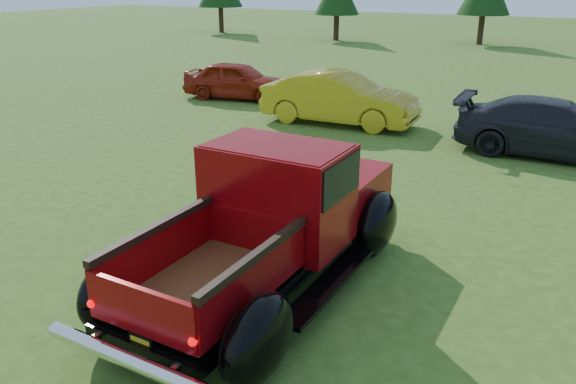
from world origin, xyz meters
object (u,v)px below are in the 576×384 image
(show_car_yellow, at_px, (339,98))
(show_car_grey, at_px, (555,128))
(show_car_red, at_px, (238,80))
(pickup_truck, at_px, (278,216))

(show_car_yellow, distance_m, show_car_grey, 5.79)
(show_car_red, bearing_deg, show_car_yellow, -119.93)
(pickup_truck, relative_size, show_car_yellow, 1.18)
(show_car_red, distance_m, show_car_grey, 10.53)
(show_car_red, distance_m, show_car_yellow, 4.84)
(show_car_yellow, bearing_deg, pickup_truck, -164.35)
(pickup_truck, relative_size, show_car_red, 1.41)
(show_car_red, xyz_separation_m, show_car_grey, (10.32, -2.10, 0.03))
(show_car_red, bearing_deg, pickup_truck, -154.65)
(pickup_truck, relative_size, show_car_grey, 1.15)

